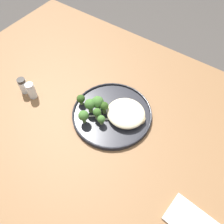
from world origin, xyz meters
The scene contains 22 objects.
ground centered at (0.00, 0.00, 0.00)m, with size 6.00×6.00×0.00m, color #47423D.
wooden_dining_table centered at (0.00, 0.00, 0.66)m, with size 1.40×1.00×0.74m.
dinner_plate centered at (-0.03, -0.05, 0.75)m, with size 0.29×0.29×0.02m.
noodle_bed centered at (-0.08, -0.07, 0.77)m, with size 0.14×0.13×0.04m.
seared_scallop_on_noodles centered at (-0.13, -0.08, 0.76)m, with size 0.03×0.03×0.02m.
seared_scallop_left_edge centered at (-0.04, -0.09, 0.76)m, with size 0.02×0.02×0.02m.
seared_scallop_front_small centered at (-0.07, -0.08, 0.76)m, with size 0.03×0.03×0.01m.
seared_scallop_right_edge centered at (-0.09, -0.08, 0.76)m, with size 0.03×0.03×0.01m.
seared_scallop_large_seared centered at (-0.04, -0.06, 0.76)m, with size 0.03×0.03×0.01m.
broccoli_floret_right_tilted centered at (0.09, -0.02, 0.78)m, with size 0.03×0.03×0.04m.
broccoli_floret_split_head centered at (0.03, 0.04, 0.79)m, with size 0.04×0.04×0.06m.
broccoli_floret_beside_noodles centered at (-0.03, 0.01, 0.78)m, with size 0.03×0.03×0.04m.
broccoli_floret_tall_stalk centered at (0.02, -0.03, 0.79)m, with size 0.04×0.04×0.06m.
broccoli_floret_near_rim centered at (-0.01, -0.03, 0.78)m, with size 0.03×0.03×0.05m.
broccoli_floret_left_leaning centered at (0.04, -0.01, 0.79)m, with size 0.04×0.04×0.06m.
broccoli_floret_front_edge centered at (0.00, 0.00, 0.78)m, with size 0.03×0.03×0.05m.
onion_sliver_short_strip centered at (0.02, -0.02, 0.75)m, with size 0.04×0.01×0.00m, color silver.
onion_sliver_pale_crescent centered at (-0.03, -0.01, 0.75)m, with size 0.05×0.01×0.00m, color silver.
onion_sliver_curled_piece centered at (0.01, 0.00, 0.75)m, with size 0.05×0.01×0.00m, color silver.
folded_napkin centered at (-0.43, 0.12, 0.74)m, with size 0.15×0.09×0.01m, color silver.
salt_shaker centered at (0.27, 0.06, 0.77)m, with size 0.03×0.03×0.07m.
pepper_shaker centered at (0.31, 0.06, 0.77)m, with size 0.03×0.03×0.07m.
Camera 1 is at (-0.31, 0.35, 1.45)m, focal length 37.68 mm.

